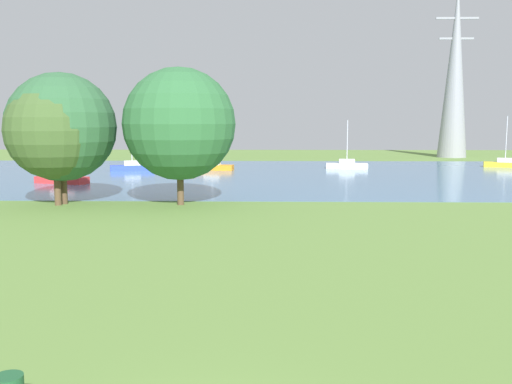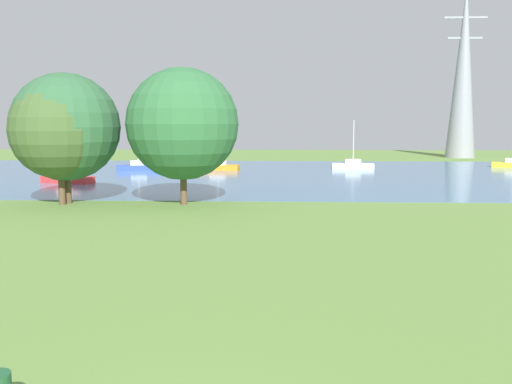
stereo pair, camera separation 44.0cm
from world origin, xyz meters
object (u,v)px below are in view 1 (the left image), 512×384
Objects in this scene: sailboat_white at (347,165)px; sailboat_blue at (132,166)px; tree_mid_shore at (61,127)px; sailboat_yellow at (505,164)px; tree_west_far at (179,124)px; tree_west_near at (55,131)px; electricity_pylon at (455,71)px; sailboat_orange at (212,166)px; sailboat_red at (62,178)px.

sailboat_blue is (-24.53, -3.45, 0.03)m from sailboat_white.
tree_mid_shore is (1.73, -25.57, 4.63)m from sailboat_blue.
tree_west_far is (-34.32, -31.62, 4.86)m from sailboat_yellow.
tree_west_near is at bearing -177.18° from tree_west_far.
electricity_pylon reaches higher than tree_mid_shore.
sailboat_yellow is (34.97, 5.12, -0.02)m from sailboat_orange.
tree_west_near is 8.06m from tree_west_far.
tree_west_far reaches higher than sailboat_yellow.
sailboat_red is at bearing -130.62° from sailboat_orange.
sailboat_yellow is 0.76× the size of tree_west_near.
sailboat_white is 0.65× the size of tree_mid_shore.
electricity_pylon is at bearing 35.25° from sailboat_orange.
sailboat_orange is 1.30× the size of sailboat_yellow.
sailboat_yellow is at bearing 22.12° from sailboat_red.
tree_mid_shore is at bearing -86.14° from sailboat_blue.
sailboat_blue is 0.89× the size of tree_west_far.
electricity_pylon is (46.73, 38.53, 12.67)m from sailboat_red.
sailboat_orange is at bearing 91.41° from tree_west_far.
tree_mid_shore is (-22.81, -29.02, 4.66)m from sailboat_white.
sailboat_orange is at bearing 49.38° from sailboat_red.
tree_west_far is (0.65, -26.50, 4.84)m from sailboat_orange.
sailboat_red is at bearing 109.52° from tree_west_near.
sailboat_white is 0.71× the size of sailboat_orange.
sailboat_red is 18.39m from sailboat_orange.
tree_west_far is 61.90m from electricity_pylon.
sailboat_white is (27.57, 16.72, -0.02)m from sailboat_red.
tree_west_far reaches higher than tree_west_near.
sailboat_orange is 35.35m from sailboat_yellow.
sailboat_blue is 1.30× the size of sailboat_yellow.
sailboat_orange is 28.24m from tree_west_near.
sailboat_blue is 8.97m from sailboat_orange.
electricity_pylon is (42.15, 51.46, 8.24)m from tree_west_near.
sailboat_red is 14.42m from tree_west_near.
electricity_pylon is (34.10, 51.06, 7.82)m from tree_west_far.
sailboat_red is at bearing 111.16° from tree_mid_shore.
electricity_pylon is (34.76, 24.57, 12.66)m from sailboat_orange.
sailboat_red is at bearing -148.76° from sailboat_white.
sailboat_red is 0.80× the size of tree_west_far.
tree_west_far is at bearing 2.82° from tree_west_near.
sailboat_orange is 0.99× the size of tree_west_near.
tree_west_far reaches higher than sailboat_orange.
sailboat_orange is (8.94, 0.69, -0.00)m from sailboat_blue.
sailboat_white is at bearing 8.01° from sailboat_blue.
electricity_pylon is (-0.22, 19.45, 12.68)m from sailboat_yellow.
tree_west_near is (4.58, -12.93, 4.43)m from sailboat_red.
sailboat_orange is 44.40m from electricity_pylon.
sailboat_blue reaches higher than sailboat_yellow.
sailboat_yellow is 52.78m from tree_mid_shore.
sailboat_blue is at bearing 93.39° from tree_west_near.
sailboat_yellow is (19.38, 2.36, 0.00)m from sailboat_white.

